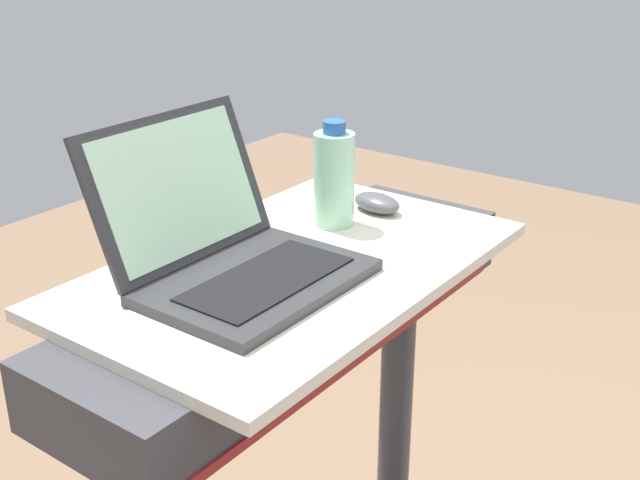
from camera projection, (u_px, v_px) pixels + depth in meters
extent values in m
cylinder|color=#38383D|center=(394.00, 453.00, 1.79)|extent=(0.07, 0.07, 0.91)
cube|color=#38383D|center=(296.00, 303.00, 1.35)|extent=(0.90, 0.28, 0.11)
cube|color=#0C3F19|center=(368.00, 328.00, 1.27)|extent=(0.24, 0.01, 0.06)
cube|color=maroon|center=(367.00, 353.00, 1.29)|extent=(0.81, 0.00, 0.02)
cube|color=beige|center=(295.00, 267.00, 1.32)|extent=(0.75, 0.46, 0.02)
cube|color=#2D2D30|center=(258.00, 282.00, 1.23)|extent=(0.33, 0.23, 0.02)
cube|color=black|center=(267.00, 279.00, 1.21)|extent=(0.27, 0.13, 0.00)
cube|color=#2D2D30|center=(178.00, 187.00, 1.27)|extent=(0.33, 0.09, 0.22)
cube|color=#B2E0B7|center=(180.00, 187.00, 1.26)|extent=(0.29, 0.08, 0.19)
ellipsoid|color=#4C4C51|center=(377.00, 203.00, 1.52)|extent=(0.08, 0.11, 0.03)
cylinder|color=#9EDBB2|center=(334.00, 180.00, 1.44)|extent=(0.07, 0.07, 0.17)
cylinder|color=#2659A5|center=(334.00, 127.00, 1.40)|extent=(0.04, 0.04, 0.02)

